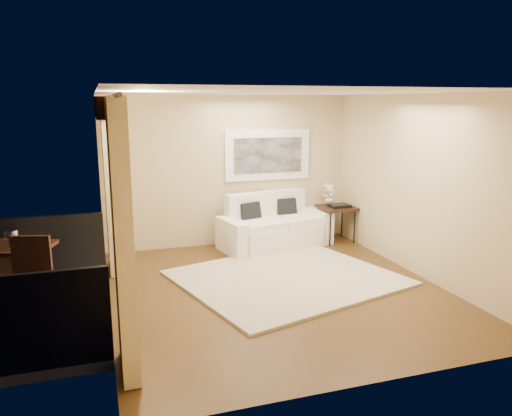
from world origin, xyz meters
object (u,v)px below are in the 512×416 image
sofa (273,227)px  ice_bucket (11,238)px  side_table (337,209)px  orchid (329,194)px  bistro_table (24,252)px  balcony_chair_near (30,274)px

sofa → ice_bucket: bearing=-173.1°
side_table → ice_bucket: ice_bucket is taller
sofa → side_table: (1.22, -0.09, 0.27)m
orchid → bistro_table: (-5.07, -1.51, -0.21)m
sofa → balcony_chair_near: (-3.82, -2.17, 0.27)m
side_table → bistro_table: bistro_table is taller
sofa → bistro_table: size_ratio=2.56×
sofa → side_table: size_ratio=3.19×
ice_bucket → balcony_chair_near: bearing=-70.1°
bistro_table → balcony_chair_near: size_ratio=0.80×
side_table → orchid: bearing=137.3°
bistro_table → balcony_chair_near: 0.70m
sofa → balcony_chair_near: bearing=-162.4°
side_table → orchid: (-0.12, 0.11, 0.28)m
orchid → ice_bucket: 5.40m
side_table → balcony_chair_near: (-5.04, -2.08, -0.01)m
balcony_chair_near → ice_bucket: size_ratio=5.22×
sofa → orchid: orchid is taller
side_table → bistro_table: size_ratio=0.80×
side_table → ice_bucket: 5.49m
sofa → ice_bucket: 4.37m
orchid → ice_bucket: orchid is taller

